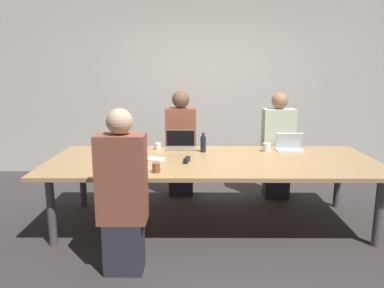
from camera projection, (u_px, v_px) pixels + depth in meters
name	position (u px, v px, depth m)	size (l,w,h in m)	color
ground_plane	(212.00, 223.00, 4.17)	(24.00, 24.00, 0.00)	#383333
curtain_wall	(206.00, 87.00, 5.99)	(12.00, 0.06, 2.80)	beige
conference_table	(212.00, 164.00, 4.04)	(3.51, 1.40, 0.73)	tan
laptop_far_right	(289.00, 145.00, 4.45)	(0.32, 0.22, 0.22)	silver
person_far_right	(278.00, 148.00, 4.89)	(0.40, 0.24, 1.39)	#2D2D38
cup_far_right	(267.00, 147.00, 4.40)	(0.09, 0.09, 0.10)	white
laptop_near_left	(131.00, 165.00, 3.49)	(0.31, 0.26, 0.27)	#B7B7BC
person_near_left	(122.00, 195.00, 3.08)	(0.40, 0.24, 1.39)	#2D2D38
cup_near_left	(156.00, 168.00, 3.52)	(0.07, 0.07, 0.09)	brown
laptop_far_midleft	(180.00, 143.00, 4.55)	(0.34, 0.23, 0.23)	gray
person_far_midleft	(181.00, 145.00, 4.99)	(0.40, 0.24, 1.41)	#2D2D38
cup_far_midleft	(158.00, 146.00, 4.52)	(0.07, 0.07, 0.08)	white
bottle_far_midleft	(203.00, 144.00, 4.37)	(0.07, 0.07, 0.23)	black
stapler	(187.00, 160.00, 3.91)	(0.07, 0.16, 0.05)	black
notebook	(155.00, 159.00, 3.99)	(0.23, 0.20, 0.02)	silver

